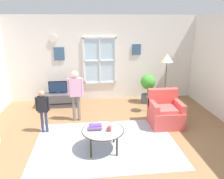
% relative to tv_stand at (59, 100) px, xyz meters
% --- Properties ---
extents(ground_plane, '(6.58, 6.73, 0.02)m').
position_rel_tv_stand_xyz_m(ground_plane, '(1.40, -2.57, -0.21)').
color(ground_plane, olive).
extents(back_wall, '(5.98, 0.17, 2.70)m').
position_rel_tv_stand_xyz_m(back_wall, '(1.39, 0.56, 1.15)').
color(back_wall, silver).
rests_on(back_wall, ground_plane).
extents(area_rug, '(3.01, 2.13, 0.01)m').
position_rel_tv_stand_xyz_m(area_rug, '(1.25, -2.37, -0.20)').
color(area_rug, '#999EAD').
rests_on(area_rug, ground_plane).
extents(tv_stand, '(1.19, 0.49, 0.40)m').
position_rel_tv_stand_xyz_m(tv_stand, '(0.00, 0.00, 0.00)').
color(tv_stand, '#4C4C51').
rests_on(tv_stand, ground_plane).
extents(television, '(0.55, 0.08, 0.38)m').
position_rel_tv_stand_xyz_m(television, '(0.00, -0.00, 0.40)').
color(television, '#4C4C4C').
rests_on(television, tv_stand).
extents(armchair, '(0.76, 0.74, 0.87)m').
position_rel_tv_stand_xyz_m(armchair, '(2.81, -1.61, 0.13)').
color(armchair, '#D14C47').
rests_on(armchair, ground_plane).
extents(coffee_table, '(0.85, 0.85, 0.45)m').
position_rel_tv_stand_xyz_m(coffee_table, '(1.18, -2.59, 0.22)').
color(coffee_table, '#99B2B7').
rests_on(coffee_table, ground_plane).
extents(book_stack, '(0.27, 0.19, 0.10)m').
position_rel_tv_stand_xyz_m(book_stack, '(1.04, -2.54, 0.29)').
color(book_stack, '#B34E63').
rests_on(book_stack, coffee_table).
extents(cup, '(0.08, 0.08, 0.11)m').
position_rel_tv_stand_xyz_m(cup, '(1.31, -2.65, 0.30)').
color(cup, '#BF3F3F').
rests_on(cup, coffee_table).
extents(remote_near_books, '(0.09, 0.14, 0.02)m').
position_rel_tv_stand_xyz_m(remote_near_books, '(1.30, -2.53, 0.25)').
color(remote_near_books, black).
rests_on(remote_near_books, coffee_table).
extents(person_pink_shirt, '(0.40, 0.18, 1.33)m').
position_rel_tv_stand_xyz_m(person_pink_shirt, '(0.59, -1.12, 0.64)').
color(person_pink_shirt, '#726656').
rests_on(person_pink_shirt, ground_plane).
extents(person_black_shirt, '(0.31, 0.14, 1.03)m').
position_rel_tv_stand_xyz_m(person_black_shirt, '(-0.13, -1.70, 0.44)').
color(person_black_shirt, '#333851').
rests_on(person_black_shirt, ground_plane).
extents(potted_plant_by_window, '(0.46, 0.46, 0.91)m').
position_rel_tv_stand_xyz_m(potted_plant_by_window, '(2.78, -0.01, 0.32)').
color(potted_plant_by_window, '#4C565B').
rests_on(potted_plant_by_window, ground_plane).
extents(floor_lamp, '(0.32, 0.32, 1.69)m').
position_rel_tv_stand_xyz_m(floor_lamp, '(3.02, -0.90, 1.21)').
color(floor_lamp, black).
rests_on(floor_lamp, ground_plane).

